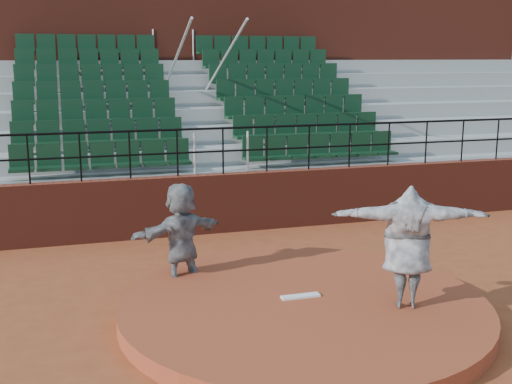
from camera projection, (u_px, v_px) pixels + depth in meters
ground at (304, 316)px, 9.60m from camera, size 90.00×90.00×0.00m
pitchers_mound at (304, 309)px, 9.58m from camera, size 5.50×5.50×0.25m
pitching_rubber at (301, 296)px, 9.69m from camera, size 0.60×0.15×0.03m
boundary_wall at (224, 203)px, 14.15m from camera, size 24.00×0.30×1.30m
wall_railing at (223, 141)px, 13.87m from camera, size 24.04×0.05×1.03m
seating_deck at (191, 145)px, 17.40m from camera, size 24.00×5.97×4.63m
press_box_facade at (166, 65)px, 20.67m from camera, size 24.00×3.00×7.10m
pitcher at (408, 247)px, 9.18m from camera, size 2.28×1.30×1.80m
fielder at (181, 236)px, 10.63m from camera, size 1.75×1.11×1.80m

